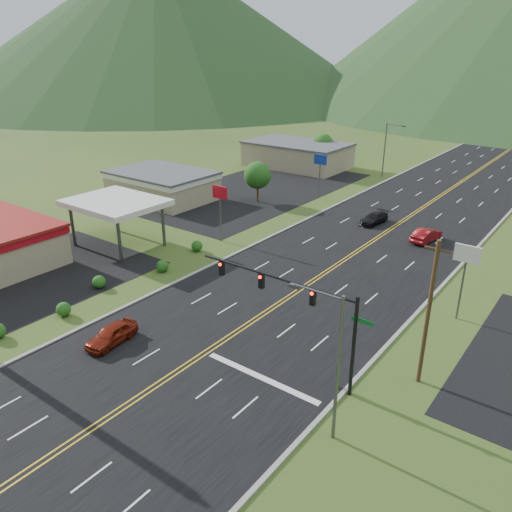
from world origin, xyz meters
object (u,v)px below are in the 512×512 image
Objects in this scene: streetlight_east at (333,358)px; car_red_far at (426,235)px; gas_canopy at (115,204)px; streetlight_west at (387,147)px; traffic_signal at (299,303)px; car_dark_mid at (374,219)px; car_red_near at (112,335)px.

streetlight_east is 1.95× the size of car_red_far.
streetlight_west is at bearing 77.87° from gas_canopy.
traffic_signal is 33.63m from car_dark_mid.
car_red_near reaches higher than car_dark_mid.
streetlight_east is 38.84m from car_dark_mid.
car_red_far is at bearing 66.74° from car_red_near.
car_red_near is (5.25, -61.28, -4.45)m from streetlight_west.
car_dark_mid is 7.76m from car_red_far.
car_red_far is (11.30, 35.06, 0.03)m from car_red_near.
gas_canopy reaches higher than car_red_far.
streetlight_west is 61.67m from car_red_near.
streetlight_east reaches higher than traffic_signal.
streetlight_west is 0.90× the size of gas_canopy.
streetlight_east is at bearing -40.39° from traffic_signal.
traffic_signal is 58.88m from streetlight_west.
streetlight_east reaches higher than car_dark_mid.
car_red_near is 36.84m from car_red_far.
streetlight_east is at bearing 109.66° from car_red_far.
streetlight_east reaches higher than car_red_far.
traffic_signal is 3.06× the size of car_red_near.
streetlight_east is 34.65m from car_red_far.
car_red_near is (-12.91, -5.28, -4.60)m from traffic_signal.
car_red_near is 37.53m from car_dark_mid.
traffic_signal is 2.84× the size of car_dark_mid.
car_dark_mid is at bearing 51.05° from gas_canopy.
gas_canopy is at bearing -102.13° from streetlight_west.
gas_canopy reaches higher than car_red_near.
car_dark_mid is (19.44, 24.05, -4.20)m from gas_canopy.
streetlight_east and streetlight_west have the same top height.
traffic_signal reaches higher than car_dark_mid.
streetlight_east is at bearing -61.61° from car_dark_mid.
streetlight_east reaches higher than car_red_near.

